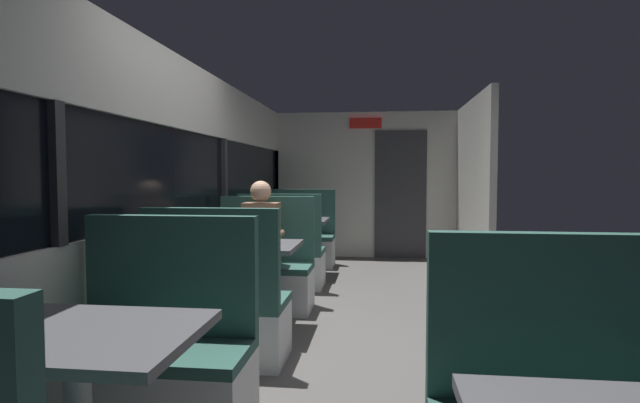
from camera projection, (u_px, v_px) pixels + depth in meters
name	position (u px, v px, depth m)	size (l,w,h in m)	color
ground_plane	(349.00, 346.00, 3.88)	(3.30, 9.20, 0.02)	#514F4C
carriage_window_panel_left	(167.00, 201.00, 4.00)	(0.09, 8.48, 2.30)	beige
carriage_end_bulkhead	(369.00, 186.00, 7.97)	(2.90, 0.11, 2.30)	beige
carriage_aisle_panel_right	(473.00, 187.00, 6.62)	(0.08, 2.40, 2.30)	beige
dining_table_near_window	(77.00, 357.00, 1.88)	(0.90, 0.70, 0.74)	#9E9EA3
bench_near_window_facing_entry	(160.00, 367.00, 2.59)	(0.95, 0.50, 1.10)	silver
dining_table_mid_window	(245.00, 256.00, 4.21)	(0.90, 0.70, 0.74)	#9E9EA3
bench_mid_window_facing_end	(218.00, 315.00, 3.54)	(0.95, 0.50, 1.10)	silver
bench_mid_window_facing_entry	(264.00, 276.00, 4.92)	(0.95, 0.50, 1.10)	silver
dining_table_far_window	(293.00, 227.00, 6.54)	(0.90, 0.70, 0.74)	#9E9EA3
bench_far_window_facing_end	(283.00, 259.00, 5.86)	(0.95, 0.50, 1.10)	silver
bench_far_window_facing_entry	(301.00, 243.00, 7.25)	(0.95, 0.50, 1.10)	silver
seated_passenger	(262.00, 256.00, 4.84)	(0.47, 0.55, 1.26)	#26262D
coffee_cup_primary	(280.00, 215.00, 6.61)	(0.07, 0.07, 0.09)	white
coffee_cup_secondary	(271.00, 237.00, 4.32)	(0.07, 0.07, 0.09)	white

